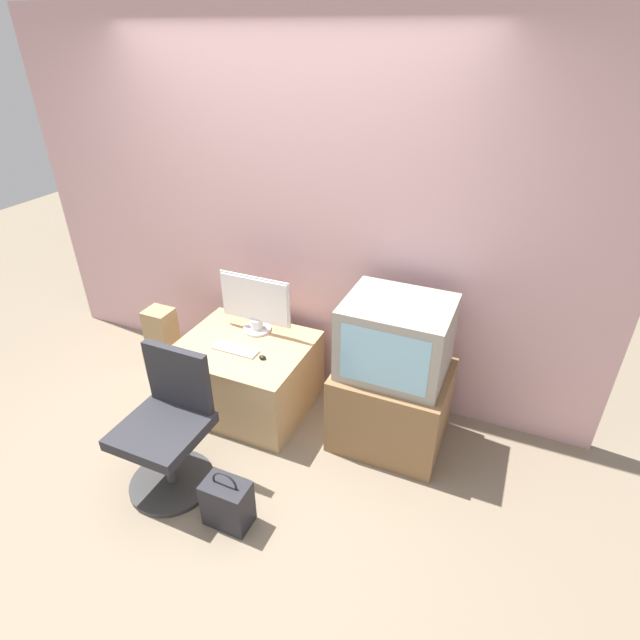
% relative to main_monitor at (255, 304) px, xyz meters
% --- Properties ---
extents(ground_plane, '(12.00, 12.00, 0.00)m').
position_rel_main_monitor_xyz_m(ground_plane, '(0.15, -1.02, -0.74)').
color(ground_plane, '#7F705B').
extents(wall_back, '(4.40, 0.05, 2.60)m').
position_rel_main_monitor_xyz_m(wall_back, '(0.15, 0.31, 0.56)').
color(wall_back, '#CC9EA3').
rests_on(wall_back, ground_plane).
extents(desk, '(0.91, 0.77, 0.52)m').
position_rel_main_monitor_xyz_m(desk, '(0.01, -0.20, -0.48)').
color(desk, tan).
rests_on(desk, ground_plane).
extents(side_stand, '(0.71, 0.60, 0.56)m').
position_rel_main_monitor_xyz_m(side_stand, '(1.08, -0.14, -0.46)').
color(side_stand, olive).
rests_on(side_stand, ground_plane).
extents(main_monitor, '(0.55, 0.20, 0.43)m').
position_rel_main_monitor_xyz_m(main_monitor, '(0.00, 0.00, 0.00)').
color(main_monitor, silver).
rests_on(main_monitor, desk).
extents(keyboard, '(0.33, 0.10, 0.01)m').
position_rel_main_monitor_xyz_m(keyboard, '(-0.01, -0.29, -0.21)').
color(keyboard, silver).
rests_on(keyboard, desk).
extents(mouse, '(0.05, 0.04, 0.03)m').
position_rel_main_monitor_xyz_m(mouse, '(0.22, -0.31, -0.20)').
color(mouse, black).
rests_on(mouse, desk).
extents(crt_tv, '(0.64, 0.53, 0.48)m').
position_rel_main_monitor_xyz_m(crt_tv, '(1.07, -0.13, 0.07)').
color(crt_tv, gray).
rests_on(crt_tv, side_stand).
extents(office_chair, '(0.51, 0.51, 0.88)m').
position_rel_main_monitor_xyz_m(office_chair, '(-0.03, -1.02, -0.34)').
color(office_chair, '#333333').
rests_on(office_chair, ground_plane).
extents(cardboard_box_lower, '(0.29, 0.19, 0.32)m').
position_rel_main_monitor_xyz_m(cardboard_box_lower, '(-0.72, -0.21, -0.58)').
color(cardboard_box_lower, beige).
rests_on(cardboard_box_lower, ground_plane).
extents(cardboard_box_upper, '(0.20, 0.18, 0.31)m').
position_rel_main_monitor_xyz_m(cardboard_box_upper, '(-0.72, -0.21, -0.26)').
color(cardboard_box_upper, '#A3845B').
rests_on(cardboard_box_upper, cardboard_box_lower).
extents(handbag, '(0.26, 0.17, 0.39)m').
position_rel_main_monitor_xyz_m(handbag, '(0.45, -1.16, -0.59)').
color(handbag, '#232328').
rests_on(handbag, ground_plane).
extents(book, '(0.19, 0.15, 0.02)m').
position_rel_main_monitor_xyz_m(book, '(-0.58, -0.51, -0.73)').
color(book, '#2D6638').
rests_on(book, ground_plane).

